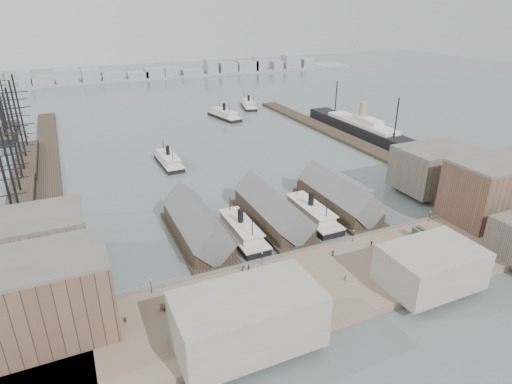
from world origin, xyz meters
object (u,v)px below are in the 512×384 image
ferry_docked_west (241,230)px  horse_cart_right (400,267)px  ocean_steamer (362,128)px  horse_cart_center (296,291)px  horse_cart_left (173,304)px  tram (426,237)px

ferry_docked_west → horse_cart_right: size_ratio=5.86×
ocean_steamer → horse_cart_center: (-104.77, -112.69, -1.01)m
ferry_docked_west → ocean_steamer: (105.00, 77.72, 1.51)m
horse_cart_left → horse_cart_right: size_ratio=1.00×
horse_cart_left → ocean_steamer: bearing=-46.6°
ferry_docked_west → horse_cart_left: 39.35m
ferry_docked_west → horse_cart_center: size_ratio=5.71×
tram → horse_cart_center: tram is taller
ferry_docked_west → horse_cart_right: 48.12m
ferry_docked_west → horse_cart_right: (30.57, -37.16, 0.47)m
horse_cart_center → horse_cart_right: bearing=-66.9°
horse_cart_center → ferry_docked_west: bearing=27.6°
ferry_docked_west → horse_cart_left: (-28.41, -27.22, 0.50)m
horse_cart_left → horse_cart_center: size_ratio=0.98×
horse_cart_center → ocean_steamer: bearing=-15.7°
horse_cart_center → horse_cart_right: horse_cart_center is taller
ferry_docked_west → tram: ferry_docked_west is taller
ocean_steamer → horse_cart_left: (-133.41, -104.94, -1.00)m
ocean_steamer → tram: bearing=-118.3°
tram → horse_cart_right: 18.52m
horse_cart_left → horse_cart_center: horse_cart_left is taller
tram → horse_cart_center: (-47.07, -5.72, -0.89)m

